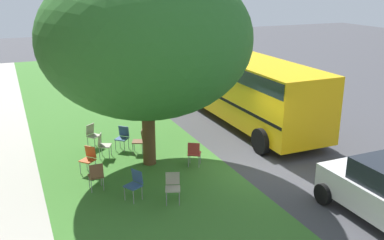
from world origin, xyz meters
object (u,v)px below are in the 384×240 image
at_px(chair_2, 194,152).
at_px(chair_7, 173,185).
at_px(chair_0, 93,134).
at_px(chair_5, 103,144).
at_px(chair_4, 89,157).
at_px(chair_8, 140,140).
at_px(chair_1, 96,175).
at_px(chair_6, 123,136).
at_px(school_bus, 239,81).
at_px(chair_3, 135,183).
at_px(street_tree, 146,39).

relative_size(chair_2, chair_7, 1.00).
relative_size(chair_0, chair_5, 1.00).
bearing_deg(chair_4, chair_8, -64.75).
relative_size(chair_1, chair_6, 1.00).
bearing_deg(school_bus, chair_6, 105.51).
xyz_separation_m(chair_3, school_bus, (5.54, -6.43, 1.24)).
height_order(chair_3, chair_4, same).
bearing_deg(chair_7, street_tree, -4.76).
distance_m(street_tree, chair_0, 4.66).
distance_m(chair_2, chair_3, 2.88).
bearing_deg(chair_7, chair_4, 31.18).
relative_size(street_tree, chair_1, 7.70).
bearing_deg(chair_4, chair_0, -13.95).
bearing_deg(chair_3, chair_7, -121.71).
bearing_deg(school_bus, chair_7, 138.10).
xyz_separation_m(chair_3, chair_6, (3.94, -0.68, 0.00)).
height_order(chair_0, chair_5, same).
height_order(chair_5, chair_6, same).
relative_size(chair_1, chair_4, 1.00).
bearing_deg(chair_6, chair_0, 53.53).
bearing_deg(chair_1, chair_7, -130.33).
height_order(street_tree, chair_7, street_tree).
distance_m(chair_0, chair_3, 4.67).
relative_size(chair_3, chair_4, 1.00).
bearing_deg(chair_1, street_tree, -57.87).
relative_size(street_tree, chair_5, 7.70).
relative_size(chair_5, chair_8, 1.00).
relative_size(chair_8, school_bus, 0.08).
relative_size(chair_1, chair_3, 1.00).
xyz_separation_m(chair_0, chair_8, (-1.32, -1.46, 0.00)).
bearing_deg(street_tree, chair_1, 122.13).
relative_size(chair_7, chair_8, 1.00).
distance_m(chair_3, chair_8, 3.54).
bearing_deg(chair_6, school_bus, -74.49).
relative_size(street_tree, chair_7, 7.70).
bearing_deg(chair_1, chair_4, -1.81).
bearing_deg(chair_2, chair_1, 97.84).
bearing_deg(chair_4, chair_1, 178.19).
distance_m(street_tree, chair_7, 4.72).
relative_size(chair_2, chair_5, 1.00).
bearing_deg(chair_1, chair_3, -137.44).
height_order(chair_3, school_bus, school_bus).
bearing_deg(chair_8, street_tree, -179.14).
distance_m(chair_0, chair_8, 1.96).
bearing_deg(school_bus, chair_4, 113.35).
xyz_separation_m(chair_2, school_bus, (4.09, -3.95, 1.24)).
bearing_deg(street_tree, chair_7, 175.24).
bearing_deg(chair_1, chair_6, -28.15).
relative_size(chair_5, chair_6, 1.00).
distance_m(chair_3, chair_6, 4.00).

